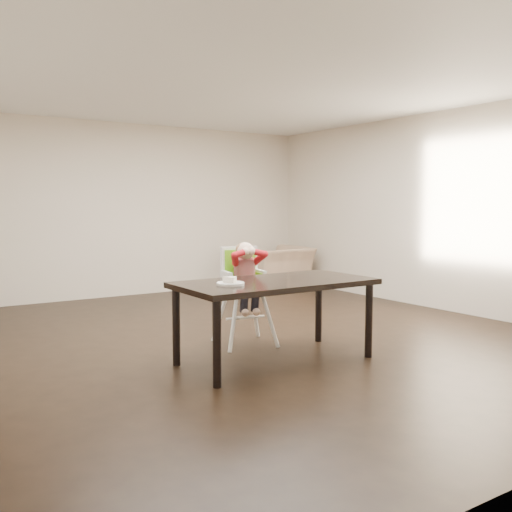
{
  "coord_description": "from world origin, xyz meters",
  "views": [
    {
      "loc": [
        -3.37,
        -5.1,
        1.44
      ],
      "look_at": [
        -0.22,
        -0.3,
        0.92
      ],
      "focal_mm": 40.0,
      "sensor_mm": 36.0,
      "label": 1
    }
  ],
  "objects": [
    {
      "name": "dining_table",
      "position": [
        -0.4,
        -0.9,
        0.67
      ],
      "size": [
        1.8,
        0.9,
        0.75
      ],
      "color": "black",
      "rests_on": "ground"
    },
    {
      "name": "high_chair",
      "position": [
        -0.28,
        -0.17,
        0.74
      ],
      "size": [
        0.51,
        0.51,
        1.06
      ],
      "rotation": [
        0.0,
        0.0,
        -0.19
      ],
      "color": "white",
      "rests_on": "ground"
    },
    {
      "name": "armchair",
      "position": [
        2.2,
        2.8,
        0.48
      ],
      "size": [
        1.13,
        0.76,
        0.96
      ],
      "primitive_type": "imported",
      "rotation": [
        0.0,
        0.0,
        3.19
      ],
      "color": "tan",
      "rests_on": "ground"
    },
    {
      "name": "plate",
      "position": [
        -0.89,
        -0.92,
        0.77
      ],
      "size": [
        0.31,
        0.31,
        0.07
      ],
      "rotation": [
        0.0,
        0.0,
        0.35
      ],
      "color": "white",
      "rests_on": "dining_table"
    },
    {
      "name": "ground",
      "position": [
        0.0,
        0.0,
        0.0
      ],
      "size": [
        7.0,
        7.0,
        0.0
      ],
      "primitive_type": "plane",
      "color": "black",
      "rests_on": "ground"
    },
    {
      "name": "room_walls",
      "position": [
        0.0,
        0.0,
        1.86
      ],
      "size": [
        6.02,
        7.02,
        2.71
      ],
      "color": "beige",
      "rests_on": "ground"
    }
  ]
}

